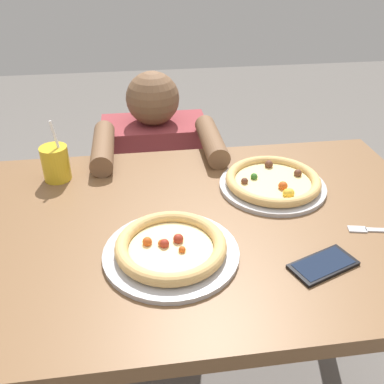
{
  "coord_description": "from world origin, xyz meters",
  "views": [
    {
      "loc": [
        -0.15,
        -0.88,
        1.39
      ],
      "look_at": [
        -0.02,
        0.09,
        0.78
      ],
      "focal_mm": 40.03,
      "sensor_mm": 36.0,
      "label": 1
    }
  ],
  "objects_px": {
    "drink_cup_colored": "(56,163)",
    "diner_seated": "(158,199)",
    "pizza_far": "(273,182)",
    "cell_phone": "(323,265)",
    "pizza_near": "(171,248)"
  },
  "relations": [
    {
      "from": "drink_cup_colored",
      "to": "diner_seated",
      "type": "bearing_deg",
      "value": 48.51
    },
    {
      "from": "pizza_far",
      "to": "cell_phone",
      "type": "height_order",
      "value": "pizza_far"
    },
    {
      "from": "pizza_near",
      "to": "drink_cup_colored",
      "type": "relative_size",
      "value": 1.71
    },
    {
      "from": "cell_phone",
      "to": "diner_seated",
      "type": "bearing_deg",
      "value": 111.2
    },
    {
      "from": "drink_cup_colored",
      "to": "cell_phone",
      "type": "height_order",
      "value": "drink_cup_colored"
    },
    {
      "from": "pizza_far",
      "to": "cell_phone",
      "type": "bearing_deg",
      "value": -88.03
    },
    {
      "from": "pizza_near",
      "to": "cell_phone",
      "type": "relative_size",
      "value": 1.87
    },
    {
      "from": "diner_seated",
      "to": "cell_phone",
      "type": "bearing_deg",
      "value": -68.8
    },
    {
      "from": "drink_cup_colored",
      "to": "diner_seated",
      "type": "xyz_separation_m",
      "value": [
        0.31,
        0.35,
        -0.37
      ]
    },
    {
      "from": "drink_cup_colored",
      "to": "cell_phone",
      "type": "bearing_deg",
      "value": -37.35
    },
    {
      "from": "diner_seated",
      "to": "pizza_near",
      "type": "bearing_deg",
      "value": -90.65
    },
    {
      "from": "cell_phone",
      "to": "pizza_far",
      "type": "bearing_deg",
      "value": 91.97
    },
    {
      "from": "cell_phone",
      "to": "diner_seated",
      "type": "distance_m",
      "value": 0.94
    },
    {
      "from": "drink_cup_colored",
      "to": "pizza_near",
      "type": "bearing_deg",
      "value": -52.83
    },
    {
      "from": "cell_phone",
      "to": "drink_cup_colored",
      "type": "bearing_deg",
      "value": 142.65
    }
  ]
}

